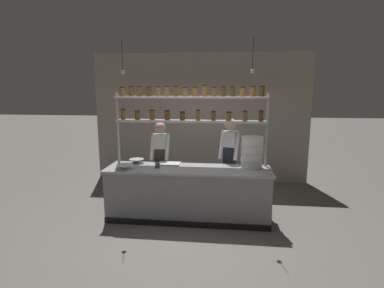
{
  "coord_description": "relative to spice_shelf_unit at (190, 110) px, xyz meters",
  "views": [
    {
      "loc": [
        0.64,
        -5.0,
        2.27
      ],
      "look_at": [
        0.05,
        0.2,
        1.31
      ],
      "focal_mm": 28.0,
      "sensor_mm": 36.0,
      "label": 1
    }
  ],
  "objects": [
    {
      "name": "ground_plane",
      "position": [
        -0.0,
        -0.33,
        -1.9
      ],
      "size": [
        40.0,
        40.0,
        0.0
      ],
      "primitive_type": "plane",
      "color": "slate"
    },
    {
      "name": "back_wall",
      "position": [
        -0.0,
        2.04,
        -0.34
      ],
      "size": [
        5.27,
        0.12,
        3.13
      ],
      "primitive_type": "cube",
      "color": "#9E9384",
      "rests_on": "ground_plane"
    },
    {
      "name": "prep_counter",
      "position": [
        -0.0,
        -0.33,
        -1.44
      ],
      "size": [
        2.87,
        0.76,
        0.92
      ],
      "color": "gray",
      "rests_on": "ground_plane"
    },
    {
      "name": "spice_shelf_unit",
      "position": [
        0.0,
        0.0,
        0.0
      ],
      "size": [
        2.75,
        0.28,
        2.35
      ],
      "color": "#ADAFB5",
      "rests_on": "ground_plane"
    },
    {
      "name": "chef_left",
      "position": [
        -0.62,
        0.26,
        -0.96
      ],
      "size": [
        0.36,
        0.29,
        1.65
      ],
      "rotation": [
        0.0,
        0.0,
        -0.03
      ],
      "color": "black",
      "rests_on": "ground_plane"
    },
    {
      "name": "chef_center",
      "position": [
        0.72,
        0.28,
        -0.9
      ],
      "size": [
        0.42,
        0.35,
        1.74
      ],
      "rotation": [
        0.0,
        0.0,
        -0.29
      ],
      "color": "black",
      "rests_on": "ground_plane"
    },
    {
      "name": "container_stack",
      "position": [
        1.09,
        -0.17,
        -0.71
      ],
      "size": [
        0.39,
        0.39,
        0.55
      ],
      "color": "white",
      "rests_on": "prep_counter"
    },
    {
      "name": "cutting_board",
      "position": [
        -0.38,
        -0.1,
        -0.97
      ],
      "size": [
        0.4,
        0.26,
        0.02
      ],
      "color": "silver",
      "rests_on": "prep_counter"
    },
    {
      "name": "prep_bowl_near_left",
      "position": [
        -1.0,
        -0.07,
        -0.95
      ],
      "size": [
        0.27,
        0.27,
        0.08
      ],
      "color": "#B2B7BC",
      "rests_on": "prep_counter"
    },
    {
      "name": "prep_bowl_center_front",
      "position": [
        -1.07,
        -0.51,
        -0.95
      ],
      "size": [
        0.29,
        0.29,
        0.08
      ],
      "color": "silver",
      "rests_on": "prep_counter"
    },
    {
      "name": "serving_cup_front",
      "position": [
        -0.53,
        -0.38,
        -0.94
      ],
      "size": [
        0.08,
        0.08,
        0.09
      ],
      "color": "#334C70",
      "rests_on": "prep_counter"
    },
    {
      "name": "pendant_light_row",
      "position": [
        -0.03,
        -0.33,
        0.67
      ],
      "size": [
        2.21,
        0.07,
        0.56
      ],
      "color": "black"
    }
  ]
}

